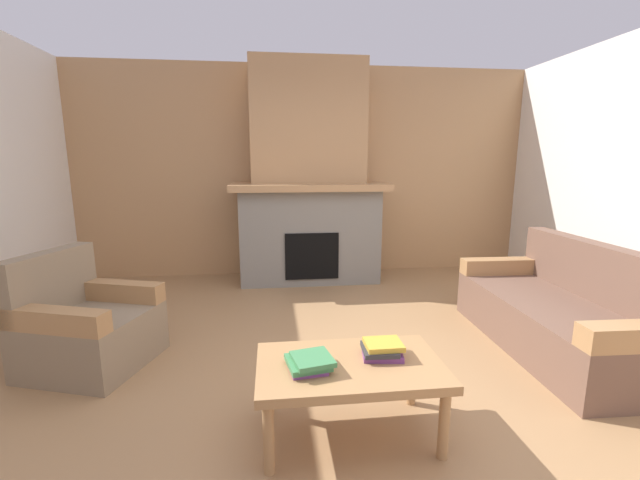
{
  "coord_description": "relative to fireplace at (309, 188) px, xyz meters",
  "views": [
    {
      "loc": [
        -0.46,
        -2.46,
        1.5
      ],
      "look_at": [
        -0.08,
        0.73,
        0.87
      ],
      "focal_mm": 22.8,
      "sensor_mm": 36.0,
      "label": 1
    }
  ],
  "objects": [
    {
      "name": "fireplace",
      "position": [
        0.0,
        0.0,
        0.0
      ],
      "size": [
        1.9,
        0.82,
        2.7
      ],
      "color": "gray",
      "rests_on": "ground"
    },
    {
      "name": "couch",
      "position": [
        1.84,
        -2.25,
        -0.88
      ],
      "size": [
        0.9,
        1.83,
        0.85
      ],
      "color": "brown",
      "rests_on": "ground"
    },
    {
      "name": "ground",
      "position": [
        0.0,
        -2.62,
        -1.16
      ],
      "size": [
        9.0,
        9.0,
        0.0
      ],
      "primitive_type": "plane",
      "color": "#9E754C"
    },
    {
      "name": "coffee_table",
      "position": [
        -0.06,
        -3.1,
        -0.79
      ],
      "size": [
        1.0,
        0.6,
        0.43
      ],
      "color": "#A87A4C",
      "rests_on": "ground"
    },
    {
      "name": "book_stack_near_edge",
      "position": [
        -0.28,
        -3.14,
        -0.7
      ],
      "size": [
        0.26,
        0.26,
        0.07
      ],
      "color": "#7A3D84",
      "rests_on": "coffee_table"
    },
    {
      "name": "armchair",
      "position": [
        -1.85,
        -2.08,
        -0.87
      ],
      "size": [
        0.96,
        0.96,
        0.85
      ],
      "color": "#847056",
      "rests_on": "ground"
    },
    {
      "name": "wall_back_wood_panel",
      "position": [
        0.0,
        0.38,
        0.19
      ],
      "size": [
        6.0,
        0.12,
        2.7
      ],
      "primitive_type": "cube",
      "color": "tan",
      "rests_on": "ground"
    },
    {
      "name": "book_stack_center",
      "position": [
        0.13,
        -3.05,
        -0.69
      ],
      "size": [
        0.24,
        0.2,
        0.08
      ],
      "color": "#7A3D84",
      "rests_on": "coffee_table"
    }
  ]
}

